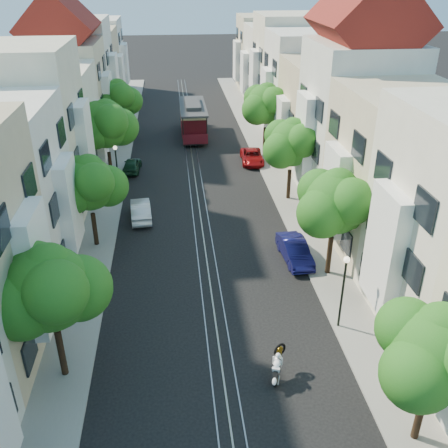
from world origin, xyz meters
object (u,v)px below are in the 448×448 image
object	(u,v)px
tree_e_b	(336,204)
sportbike_rider	(277,364)
cable_car	(193,118)
tree_w_d	(118,99)
tree_e_a	(437,354)
tree_e_d	(266,105)
parked_car_e_far	(252,157)
tree_e_c	(292,144)
tree_w_a	(51,290)
tree_w_b	(90,185)
parked_car_w_mid	(141,210)
lamp_east	(344,282)
parked_car_w_far	(132,165)
tree_w_c	(107,125)
parked_car_e_mid	(295,251)
lamp_west	(117,163)

from	to	relation	value
tree_e_b	sportbike_rider	bearing A→B (deg)	-120.67
sportbike_rider	cable_car	bearing A→B (deg)	112.97
tree_w_d	sportbike_rider	world-z (taller)	tree_w_d
sportbike_rider	tree_e_a	bearing A→B (deg)	-18.28
sportbike_rider	tree_e_d	bearing A→B (deg)	100.87
parked_car_e_far	tree_e_c	bearing A→B (deg)	-76.19
tree_w_a	tree_w_b	size ratio (longest dim) A/B	1.07
parked_car_w_mid	tree_w_a	bearing A→B (deg)	75.25
tree_e_d	lamp_east	size ratio (longest dim) A/B	1.65
sportbike_rider	parked_car_w_far	bearing A→B (deg)	126.72
tree_w_c	sportbike_rider	world-z (taller)	tree_w_c
tree_w_b	tree_e_b	bearing A→B (deg)	-19.15
tree_e_c	cable_car	bearing A→B (deg)	110.98
tree_e_d	parked_car_e_mid	world-z (taller)	tree_e_d
tree_e_c	sportbike_rider	distance (m)	20.14
tree_w_d	cable_car	world-z (taller)	tree_w_d
lamp_east	parked_car_w_far	world-z (taller)	lamp_east
lamp_east	sportbike_rider	bearing A→B (deg)	-140.55
lamp_east	tree_e_b	bearing A→B (deg)	79.07
tree_w_d	sportbike_rider	bearing A→B (deg)	-74.81
tree_e_d	tree_w_c	distance (m)	15.60
tree_e_c	sportbike_rider	xyz separation A→B (m)	(-4.85, -19.17, -3.79)
tree_e_b	lamp_west	size ratio (longest dim) A/B	1.61
tree_e_a	tree_w_a	distance (m)	15.25
tree_w_a	sportbike_rider	xyz separation A→B (m)	(9.55, -1.17, -3.92)
tree_e_a	parked_car_w_far	xyz separation A→B (m)	(-12.86, 30.49, -3.78)
tree_w_b	tree_w_c	xyz separation A→B (m)	(0.00, 11.00, 0.67)
tree_e_a	parked_car_e_far	size ratio (longest dim) A/B	1.45
parked_car_w_mid	parked_car_w_far	distance (m)	9.75
tree_w_c	lamp_west	xyz separation A→B (m)	(0.84, -2.98, -2.22)
tree_w_a	parked_car_e_mid	xyz separation A→B (m)	(12.71, 8.83, -4.05)
lamp_east	parked_car_w_far	distance (m)	26.41
lamp_west	cable_car	size ratio (longest dim) A/B	0.47
parked_car_w_mid	tree_e_d	bearing A→B (deg)	-136.41
parked_car_w_mid	parked_car_e_mid	bearing A→B (deg)	140.07
tree_w_a	tree_e_d	bearing A→B (deg)	63.59
tree_w_c	tree_w_d	distance (m)	11.01
tree_e_b	tree_w_b	bearing A→B (deg)	160.85
tree_w_b	lamp_east	world-z (taller)	tree_w_b
tree_w_b	sportbike_rider	xyz separation A→B (m)	(9.55, -13.17, -3.59)
tree_w_d	tree_w_b	bearing A→B (deg)	-90.00
tree_e_b	lamp_east	distance (m)	5.41
tree_e_b	cable_car	xyz separation A→B (m)	(-6.76, 28.63, -2.72)
tree_w_a	tree_w_c	size ratio (longest dim) A/B	0.94
tree_e_a	parked_car_e_far	xyz separation A→B (m)	(-1.66, 31.59, -3.80)
tree_e_a	cable_car	size ratio (longest dim) A/B	0.71
tree_e_d	sportbike_rider	bearing A→B (deg)	-99.13
parked_car_w_mid	lamp_west	bearing A→B (deg)	-70.64
tree_e_d	tree_w_b	size ratio (longest dim) A/B	1.09
tree_e_a	tree_e_b	xyz separation A→B (m)	(0.00, 12.00, 0.34)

